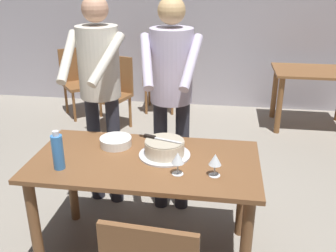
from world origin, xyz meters
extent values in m
plane|color=gray|center=(0.00, 0.00, 0.00)|extent=(14.00, 14.00, 0.00)
cube|color=#ADA8B2|center=(0.00, 3.33, 1.35)|extent=(10.00, 0.12, 2.70)
cube|color=brown|center=(0.00, 0.00, 0.73)|extent=(1.47, 0.77, 0.03)
cylinder|color=brown|center=(-0.66, -0.31, 0.36)|extent=(0.07, 0.07, 0.72)
cylinder|color=brown|center=(0.66, -0.31, 0.36)|extent=(0.07, 0.07, 0.72)
cylinder|color=brown|center=(-0.66, 0.31, 0.36)|extent=(0.07, 0.07, 0.72)
cylinder|color=brown|center=(0.66, 0.31, 0.36)|extent=(0.07, 0.07, 0.72)
cylinder|color=silver|center=(0.12, 0.07, 0.76)|extent=(0.34, 0.34, 0.01)
cylinder|color=beige|center=(0.12, 0.07, 0.81)|extent=(0.26, 0.26, 0.09)
cylinder|color=#A49984|center=(0.12, 0.07, 0.86)|extent=(0.25, 0.25, 0.01)
cube|color=silver|center=(0.14, 0.06, 0.87)|extent=(0.20, 0.08, 0.00)
cube|color=black|center=(0.01, 0.10, 0.87)|extent=(0.08, 0.05, 0.02)
cylinder|color=white|center=(-0.24, 0.17, 0.76)|extent=(0.22, 0.22, 0.01)
cylinder|color=white|center=(-0.24, 0.17, 0.77)|extent=(0.22, 0.22, 0.01)
cylinder|color=white|center=(-0.24, 0.17, 0.78)|extent=(0.22, 0.22, 0.01)
cylinder|color=white|center=(-0.24, 0.17, 0.79)|extent=(0.22, 0.22, 0.01)
cylinder|color=white|center=(-0.24, 0.17, 0.80)|extent=(0.22, 0.22, 0.01)
cylinder|color=white|center=(-0.24, 0.17, 0.81)|extent=(0.22, 0.22, 0.01)
cylinder|color=silver|center=(0.23, -0.16, 0.75)|extent=(0.07, 0.07, 0.00)
cylinder|color=silver|center=(0.23, -0.16, 0.79)|extent=(0.01, 0.01, 0.07)
cone|color=silver|center=(0.23, -0.16, 0.86)|extent=(0.08, 0.08, 0.07)
cylinder|color=silver|center=(0.45, -0.15, 0.75)|extent=(0.07, 0.07, 0.00)
cylinder|color=silver|center=(0.45, -0.15, 0.79)|extent=(0.01, 0.01, 0.07)
cone|color=silver|center=(0.45, -0.15, 0.86)|extent=(0.08, 0.08, 0.07)
cylinder|color=#387AC6|center=(-0.50, -0.20, 0.86)|extent=(0.07, 0.07, 0.22)
cylinder|color=silver|center=(-0.50, -0.20, 0.98)|extent=(0.04, 0.04, 0.03)
cylinder|color=#2D2D38|center=(0.18, 0.61, 0.47)|extent=(0.11, 0.11, 0.95)
cylinder|color=#2D2D38|center=(0.00, 0.60, 0.47)|extent=(0.11, 0.11, 0.95)
cylinder|color=#B7ADC6|center=(0.09, 0.60, 1.23)|extent=(0.32, 0.32, 0.55)
sphere|color=tan|center=(0.09, 0.60, 1.62)|extent=(0.20, 0.20, 0.20)
cylinder|color=#B7ADC6|center=(0.25, 0.43, 1.30)|extent=(0.14, 0.42, 0.34)
cylinder|color=#B7ADC6|center=(-0.06, 0.41, 1.30)|extent=(0.17, 0.42, 0.34)
cylinder|color=#2D2D38|center=(-0.40, 0.62, 0.47)|extent=(0.11, 0.11, 0.95)
cylinder|color=#2D2D38|center=(-0.57, 0.65, 0.47)|extent=(0.11, 0.11, 0.95)
cylinder|color=beige|center=(-0.48, 0.63, 1.23)|extent=(0.32, 0.32, 0.55)
sphere|color=tan|center=(-0.48, 0.63, 1.62)|extent=(0.20, 0.20, 0.20)
cylinder|color=beige|center=(-0.35, 0.43, 1.30)|extent=(0.21, 0.41, 0.34)
cylinder|color=beige|center=(-0.66, 0.47, 1.30)|extent=(0.10, 0.42, 0.34)
cube|color=brown|center=(1.59, 2.63, 0.72)|extent=(1.00, 0.70, 0.03)
cylinder|color=brown|center=(1.16, 2.36, 0.35)|extent=(0.07, 0.07, 0.71)
cylinder|color=brown|center=(1.16, 2.91, 0.35)|extent=(0.07, 0.07, 0.71)
cube|color=brown|center=(-1.42, 2.60, 0.43)|extent=(0.62, 0.62, 0.04)
cylinder|color=brown|center=(-1.17, 2.57, 0.21)|extent=(0.04, 0.04, 0.41)
cylinder|color=brown|center=(-1.45, 2.34, 0.21)|extent=(0.04, 0.04, 0.41)
cylinder|color=brown|center=(-1.39, 2.85, 0.21)|extent=(0.04, 0.04, 0.41)
cylinder|color=brown|center=(-1.68, 2.62, 0.21)|extent=(0.04, 0.04, 0.41)
cube|color=brown|center=(-1.55, 2.76, 0.68)|extent=(0.36, 0.30, 0.45)
cube|color=brown|center=(-0.91, 2.15, 0.43)|extent=(0.56, 0.56, 0.04)
cylinder|color=brown|center=(-0.79, 1.92, 0.21)|extent=(0.04, 0.04, 0.41)
cylinder|color=brown|center=(-1.14, 2.04, 0.21)|extent=(0.04, 0.04, 0.41)
cylinder|color=brown|center=(-0.68, 2.27, 0.21)|extent=(0.04, 0.04, 0.41)
cylinder|color=brown|center=(-1.02, 2.38, 0.21)|extent=(0.04, 0.04, 0.41)
cube|color=brown|center=(-0.84, 2.35, 0.68)|extent=(0.43, 0.17, 0.45)
cube|color=brown|center=(-0.40, 2.96, 0.43)|extent=(0.47, 0.47, 0.04)
cylinder|color=brown|center=(-0.60, 3.13, 0.21)|extent=(0.04, 0.04, 0.41)
cylinder|color=brown|center=(-0.23, 3.15, 0.21)|extent=(0.04, 0.04, 0.41)
cylinder|color=brown|center=(-0.57, 2.76, 0.21)|extent=(0.04, 0.04, 0.41)
cylinder|color=brown|center=(-0.21, 2.79, 0.21)|extent=(0.04, 0.04, 0.41)
cube|color=brown|center=(-0.39, 2.75, 0.68)|extent=(0.44, 0.06, 0.45)
camera|label=1|loc=(0.47, -2.15, 1.90)|focal=40.82mm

